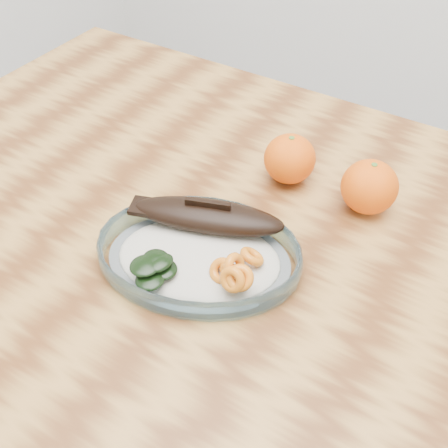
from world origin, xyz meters
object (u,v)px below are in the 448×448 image
at_px(orange_left, 290,159).
at_px(orange_right, 369,187).
at_px(dining_table, 235,283).
at_px(plated_meal, 199,252).

bearing_deg(orange_left, orange_right, -0.65).
bearing_deg(orange_right, dining_table, -131.72).
distance_m(dining_table, orange_left, 0.20).
relative_size(plated_meal, orange_left, 7.93).
xyz_separation_m(plated_meal, orange_right, (0.14, 0.21, 0.02)).
bearing_deg(orange_right, orange_left, 179.35).
bearing_deg(plated_meal, dining_table, 58.10).
bearing_deg(orange_right, plated_meal, -124.02).
bearing_deg(dining_table, orange_right, 48.28).
height_order(dining_table, plated_meal, plated_meal).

